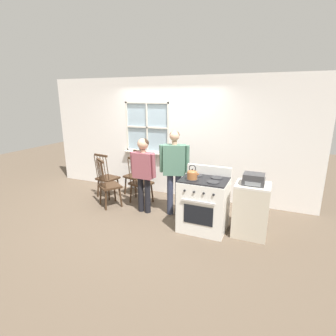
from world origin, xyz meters
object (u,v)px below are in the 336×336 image
object	(u,v)px
person_elderly_left	(143,168)
side_counter	(251,210)
chair_by_window	(140,183)
person_teen_center	(174,166)
kettle	(192,174)
chair_near_stove	(136,176)
chair_near_wall	(107,178)
stereo	(254,179)
chair_center_cluster	(109,186)
stove	(204,204)
potted_plant	(142,149)

from	to	relation	value
person_elderly_left	side_counter	world-z (taller)	person_elderly_left
chair_by_window	person_teen_center	xyz separation A→B (m)	(0.89, -0.26, 0.54)
chair_by_window	kettle	bearing A→B (deg)	168.20
side_counter	chair_near_stove	bearing A→B (deg)	161.04
chair_near_wall	stereo	distance (m)	3.33
chair_center_cluster	chair_near_stove	world-z (taller)	same
stove	chair_by_window	bearing A→B (deg)	158.91
chair_near_stove	person_elderly_left	size ratio (longest dim) A/B	0.69
person_teen_center	stereo	distance (m)	1.49
chair_near_stove	stove	distance (m)	2.22
chair_near_stove	potted_plant	size ratio (longest dim) A/B	3.85
chair_near_wall	side_counter	world-z (taller)	chair_near_wall
chair_near_wall	stove	xyz separation A→B (m)	(2.47, -0.63, 0.02)
stove	kettle	size ratio (longest dim) A/B	4.39
chair_by_window	stove	xyz separation A→B (m)	(1.58, -0.61, 0.02)
chair_near_wall	person_teen_center	distance (m)	1.87
kettle	stereo	world-z (taller)	kettle
person_elderly_left	kettle	world-z (taller)	person_elderly_left
chair_center_cluster	person_teen_center	xyz separation A→B (m)	(1.42, 0.16, 0.54)
potted_plant	stereo	world-z (taller)	potted_plant
stove	side_counter	distance (m)	0.79
chair_by_window	side_counter	size ratio (longest dim) A/B	1.15
kettle	side_counter	distance (m)	1.14
chair_near_wall	chair_center_cluster	bearing A→B (deg)	138.65
person_elderly_left	chair_near_stove	bearing A→B (deg)	131.70
chair_by_window	stove	bearing A→B (deg)	174.94
person_teen_center	stereo	world-z (taller)	person_teen_center
chair_center_cluster	stereo	world-z (taller)	stereo
stove	potted_plant	size ratio (longest dim) A/B	4.02
chair_center_cluster	person_teen_center	size ratio (longest dim) A/B	0.63
chair_center_cluster	stereo	size ratio (longest dim) A/B	3.05
chair_by_window	chair_center_cluster	xyz separation A→B (m)	(-0.53, -0.42, 0.00)
chair_near_wall	stereo	xyz separation A→B (m)	(3.25, -0.53, 0.53)
chair_near_wall	stereo	bearing A→B (deg)	-179.80
chair_near_wall	person_teen_center	bearing A→B (deg)	-179.23
chair_near_wall	kettle	bearing A→B (deg)	171.17
chair_by_window	stove	distance (m)	1.70
person_teen_center	chair_by_window	bearing A→B (deg)	146.32
person_elderly_left	chair_near_wall	bearing A→B (deg)	163.97
potted_plant	stereo	distance (m)	2.96
chair_center_cluster	person_elderly_left	world-z (taller)	person_elderly_left
stove	potted_plant	world-z (taller)	potted_plant
chair_near_stove	person_teen_center	distance (m)	1.54
chair_near_stove	person_elderly_left	xyz separation A→B (m)	(0.67, -0.83, 0.46)
chair_near_stove	potted_plant	distance (m)	0.66
chair_center_cluster	chair_by_window	bearing A→B (deg)	-106.73
chair_by_window	chair_near_stove	xyz separation A→B (m)	(-0.37, 0.44, 0.00)
stereo	person_teen_center	bearing A→B (deg)	169.97
side_counter	stereo	xyz separation A→B (m)	(0.00, -0.02, 0.54)
person_teen_center	person_elderly_left	bearing A→B (deg)	174.72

